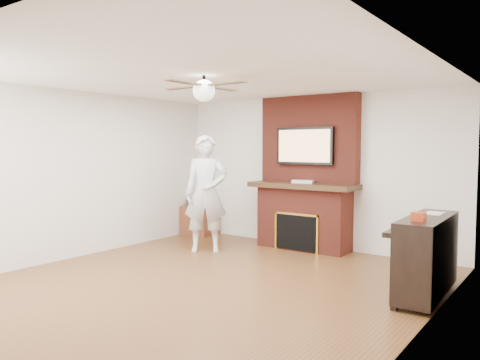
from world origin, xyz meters
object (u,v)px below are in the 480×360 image
Objects in this scene: side_table at (201,218)px; piano at (426,254)px; fireplace at (306,188)px; person at (206,193)px.

piano is at bearing -21.19° from side_table.
fireplace is at bearing -2.03° from side_table.
piano is (2.28, -1.47, -0.51)m from fireplace.
person is at bearing -135.74° from fireplace.
side_table is (-2.20, -0.07, -0.69)m from fireplace.
side_table is 0.48× the size of piano.
fireplace reaches higher than piano.
person is 3.49m from piano.
fireplace reaches higher than person.
person reaches higher than piano.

